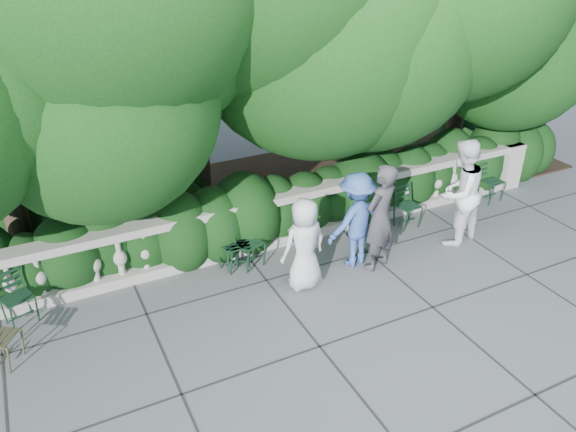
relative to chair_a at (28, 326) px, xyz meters
name	(u,v)px	position (x,y,z in m)	size (l,w,h in m)	color
ground	(316,299)	(4.13, -1.31, 0.00)	(90.00, 90.00, 0.00)	#4D5054
balustrade	(268,222)	(4.13, 0.49, 0.49)	(12.00, 0.44, 1.00)	#9E998E
shrub_hedge	(243,217)	(4.13, 1.69, 0.00)	(15.00, 2.60, 1.70)	black
tree_canopy	(267,4)	(4.82, 1.89, 3.96)	(15.04, 6.52, 6.78)	#3F3023
chair_a	(28,326)	(0.00, 0.00, 0.00)	(0.44, 0.48, 0.84)	black
chair_b	(256,269)	(3.61, -0.11, 0.00)	(0.44, 0.48, 0.84)	black
chair_c	(239,271)	(3.34, -0.04, 0.00)	(0.44, 0.48, 0.84)	black
chair_d	(240,272)	(3.33, -0.07, 0.00)	(0.44, 0.48, 0.84)	black
chair_e	(411,230)	(6.83, -0.19, 0.00)	(0.44, 0.48, 0.84)	black
chair_f	(494,203)	(9.09, -0.08, 0.00)	(0.44, 0.48, 0.84)	black
chair_weathered	(18,364)	(-0.18, -0.78, 0.00)	(0.44, 0.48, 0.84)	black
person_businessman	(304,244)	(4.13, -0.89, 0.78)	(0.76, 0.49, 1.55)	silver
person_woman_grey	(380,218)	(5.51, -0.94, 0.94)	(0.69, 0.45, 1.89)	#39383D
person_casual_man	(460,193)	(7.26, -0.87, 0.99)	(0.96, 0.75, 1.98)	white
person_older_blue	(356,220)	(5.22, -0.67, 0.84)	(1.09, 0.63, 1.69)	#385BA9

